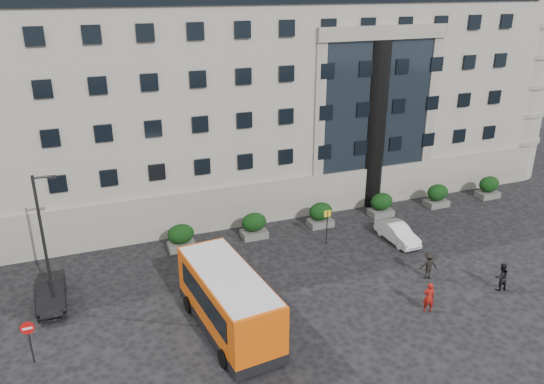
{
  "coord_description": "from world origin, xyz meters",
  "views": [
    {
      "loc": [
        -9.81,
        -24.17,
        16.87
      ],
      "look_at": [
        0.97,
        3.71,
        5.0
      ],
      "focal_mm": 35.0,
      "sensor_mm": 36.0,
      "label": 1
    }
  ],
  "objects": [
    {
      "name": "street_lamp",
      "position": [
        -11.94,
        3.0,
        4.37
      ],
      "size": [
        1.16,
        0.18,
        8.0
      ],
      "color": "#262628",
      "rests_on": "ground"
    },
    {
      "name": "hedge_e",
      "position": [
        16.8,
        7.8,
        0.93
      ],
      "size": [
        1.8,
        1.26,
        1.84
      ],
      "color": "#51514F",
      "rests_on": "ground"
    },
    {
      "name": "parked_car_b",
      "position": [
        -12.15,
        3.95,
        0.69
      ],
      "size": [
        1.48,
        4.2,
        1.38
      ],
      "primitive_type": "imported",
      "rotation": [
        0.0,
        0.0,
        -0.01
      ],
      "color": "black",
      "rests_on": "ground"
    },
    {
      "name": "civic_building",
      "position": [
        6.0,
        22.0,
        9.0
      ],
      "size": [
        44.0,
        24.0,
        18.0
      ],
      "primitive_type": "cube",
      "color": "#A39C90",
      "rests_on": "ground"
    },
    {
      "name": "bus_stop_sign",
      "position": [
        5.5,
        5.0,
        1.73
      ],
      "size": [
        0.5,
        0.08,
        2.52
      ],
      "color": "#262628",
      "rests_on": "ground"
    },
    {
      "name": "pedestrian_b",
      "position": [
        12.37,
        -3.93,
        0.86
      ],
      "size": [
        0.9,
        0.73,
        1.72
      ],
      "primitive_type": "imported",
      "rotation": [
        0.0,
        0.0,
        3.04
      ],
      "color": "black",
      "rests_on": "ground"
    },
    {
      "name": "pedestrian_a",
      "position": [
        7.08,
        -4.21,
        0.88
      ],
      "size": [
        0.75,
        0.63,
        1.76
      ],
      "primitive_type": "imported",
      "rotation": [
        0.0,
        0.0,
        2.76
      ],
      "color": "maroon",
      "rests_on": "ground"
    },
    {
      "name": "hedge_b",
      "position": [
        1.2,
        7.8,
        0.93
      ],
      "size": [
        1.8,
        1.26,
        1.84
      ],
      "color": "#51514F",
      "rests_on": "ground"
    },
    {
      "name": "ground",
      "position": [
        0.0,
        0.0,
        0.0
      ],
      "size": [
        120.0,
        120.0,
        0.0
      ],
      "primitive_type": "plane",
      "color": "black",
      "rests_on": "ground"
    },
    {
      "name": "hedge_a",
      "position": [
        -4.0,
        7.8,
        0.93
      ],
      "size": [
        1.8,
        1.26,
        1.84
      ],
      "color": "#51514F",
      "rests_on": "ground"
    },
    {
      "name": "pedestrian_c",
      "position": [
        9.24,
        -1.27,
        0.88
      ],
      "size": [
        1.26,
        0.91,
        1.76
      ],
      "primitive_type": "imported",
      "rotation": [
        0.0,
        0.0,
        2.9
      ],
      "color": "black",
      "rests_on": "ground"
    },
    {
      "name": "hedge_c",
      "position": [
        6.4,
        7.8,
        0.93
      ],
      "size": [
        1.8,
        1.26,
        1.84
      ],
      "color": "#51514F",
      "rests_on": "ground"
    },
    {
      "name": "entrance_column",
      "position": [
        12.0,
        10.3,
        6.5
      ],
      "size": [
        1.8,
        1.8,
        13.0
      ],
      "primitive_type": "cylinder",
      "color": "black",
      "rests_on": "ground"
    },
    {
      "name": "no_entry_sign",
      "position": [
        -13.0,
        -1.04,
        1.65
      ],
      "size": [
        0.64,
        0.16,
        2.32
      ],
      "color": "#262628",
      "rests_on": "ground"
    },
    {
      "name": "white_taxi",
      "position": [
        10.29,
        3.61,
        0.64
      ],
      "size": [
        1.48,
        3.92,
        1.28
      ],
      "primitive_type": "imported",
      "rotation": [
        0.0,
        0.0,
        0.03
      ],
      "color": "white",
      "rests_on": "ground"
    },
    {
      "name": "red_truck",
      "position": [
        -15.19,
        14.28,
        1.35
      ],
      "size": [
        2.84,
        5.14,
        2.64
      ],
      "rotation": [
        0.0,
        0.0,
        -0.14
      ],
      "color": "maroon",
      "rests_on": "ground"
    },
    {
      "name": "minibus",
      "position": [
        -3.57,
        -1.87,
        1.82
      ],
      "size": [
        3.6,
        8.19,
        3.32
      ],
      "rotation": [
        0.0,
        0.0,
        0.11
      ],
      "color": "#E6550A",
      "rests_on": "ground"
    },
    {
      "name": "hedge_d",
      "position": [
        11.6,
        7.8,
        0.93
      ],
      "size": [
        1.8,
        1.26,
        1.84
      ],
      "color": "#51514F",
      "rests_on": "ground"
    },
    {
      "name": "hedge_f",
      "position": [
        22.0,
        7.8,
        0.93
      ],
      "size": [
        1.8,
        1.26,
        1.84
      ],
      "color": "#51514F",
      "rests_on": "ground"
    }
  ]
}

